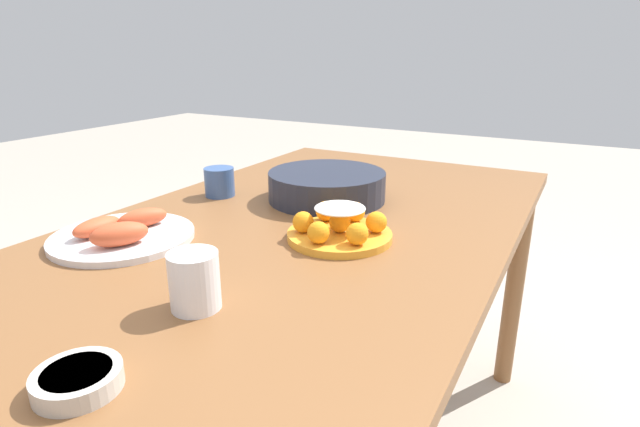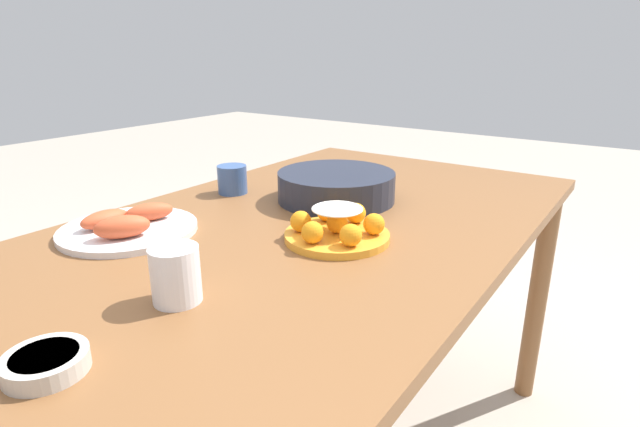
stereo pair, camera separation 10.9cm
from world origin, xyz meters
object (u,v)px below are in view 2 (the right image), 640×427
cake_plate (337,228)px  sauce_bowl (46,362)px  cup_near (176,275)px  cup_far (232,179)px  dining_table (305,258)px  serving_bowl (336,185)px  seafood_platter (127,226)px

cake_plate → sauce_bowl: (-0.59, 0.05, -0.01)m
cake_plate → cup_near: bearing=170.0°
cup_far → sauce_bowl: bearing=-152.3°
cake_plate → cup_near: cup_near is taller
dining_table → serving_bowl: 0.23m
serving_bowl → dining_table: bearing=-169.3°
seafood_platter → cake_plate: bearing=-59.8°
dining_table → serving_bowl: bearing=10.7°
cake_plate → dining_table: bearing=67.5°
cake_plate → cup_far: size_ratio=2.76×
sauce_bowl → dining_table: bearing=6.1°
serving_bowl → cup_far: same height
sauce_bowl → cup_near: size_ratio=1.12×
dining_table → seafood_platter: size_ratio=5.34×
seafood_platter → serving_bowl: bearing=-26.8°
sauce_bowl → cup_far: size_ratio=1.28×
serving_bowl → seafood_platter: bearing=153.2°
cake_plate → serving_bowl: bearing=33.3°
dining_table → cup_near: bearing=-172.3°
sauce_bowl → cup_near: 0.22m
dining_table → cup_far: (0.08, 0.31, 0.13)m
sauce_bowl → cup_far: 0.81m
cake_plate → cup_near: (-0.37, 0.07, 0.02)m
dining_table → cake_plate: (-0.05, -0.12, 0.12)m
dining_table → cup_far: bearing=75.0°
dining_table → cake_plate: cake_plate is taller
cake_plate → sauce_bowl: cake_plate is taller
serving_bowl → seafood_platter: 0.53m
seafood_platter → cup_far: cup_far is taller
sauce_bowl → cup_near: bearing=3.0°
dining_table → seafood_platter: (-0.28, 0.27, 0.11)m
cup_near → cup_far: size_ratio=1.14×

